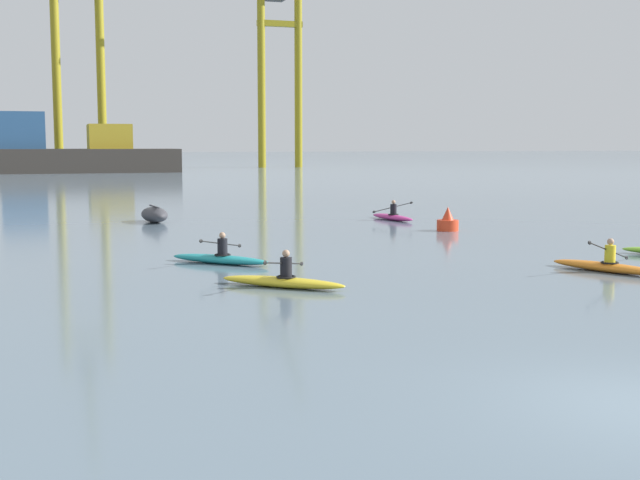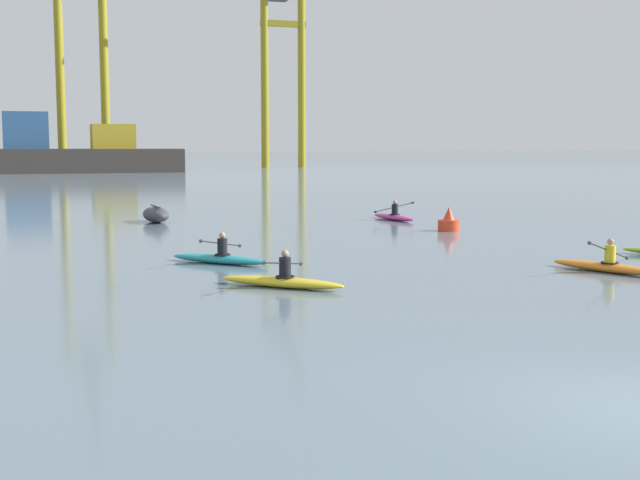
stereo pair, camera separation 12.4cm
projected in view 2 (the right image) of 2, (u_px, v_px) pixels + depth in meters
The scene contains 9 objects.
container_barge at pixel (25, 153), 105.93m from camera, with size 38.37×9.09×7.60m.
gantry_crane_west_mid at pixel (81, 32), 116.62m from camera, with size 7.19×15.84×40.36m.
gantry_crane_east_mid at pixel (284, 55), 130.28m from camera, with size 7.16×16.00×34.18m.
capsized_dinghy at pixel (156, 215), 38.75m from camera, with size 1.33×2.69×0.76m.
channel_buoy at pixel (449, 222), 34.88m from camera, with size 0.90×0.90×1.00m.
kayak_teal at pixel (220, 258), 25.30m from camera, with size 2.83×2.83×0.95m.
kayak_magenta at pixel (394, 216), 39.90m from camera, with size 2.24×3.45×0.95m.
kayak_orange at pixel (607, 266), 23.62m from camera, with size 2.05×3.36×0.98m.
kayak_yellow at pixel (282, 280), 21.08m from camera, with size 2.94×2.71×0.95m.
Camera 2 is at (-7.69, -9.17, 3.56)m, focal length 47.26 mm.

